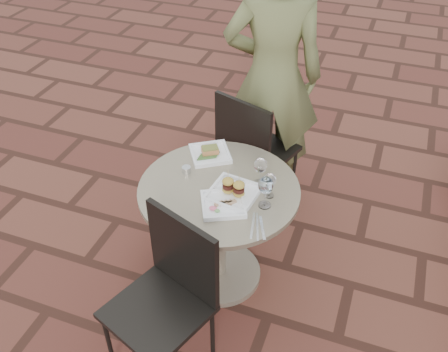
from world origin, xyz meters
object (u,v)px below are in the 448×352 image
(chair_far, at_px, (251,145))
(diner, at_px, (273,78))
(cafe_table, at_px, (219,220))
(plate_sliders, at_px, (233,191))
(plate_salmon, at_px, (210,153))
(chair_near, at_px, (170,287))
(plate_tuna, at_px, (223,204))

(chair_far, height_order, diner, diner)
(cafe_table, relative_size, diner, 0.49)
(chair_far, xyz_separation_m, plate_sliders, (0.13, -0.74, 0.21))
(cafe_table, xyz_separation_m, plate_salmon, (-0.16, 0.26, 0.26))
(plate_salmon, relative_size, plate_sliders, 1.11)
(cafe_table, xyz_separation_m, plate_sliders, (0.10, -0.03, 0.28))
(chair_near, height_order, plate_sliders, chair_near)
(diner, bearing_deg, plate_tuna, 76.79)
(cafe_table, relative_size, plate_salmon, 2.90)
(cafe_table, xyz_separation_m, diner, (0.02, 0.98, 0.44))
(diner, bearing_deg, chair_near, 71.96)
(plate_salmon, height_order, plate_sliders, plate_sliders)
(diner, bearing_deg, cafe_table, 72.86)
(chair_far, xyz_separation_m, plate_salmon, (-0.12, -0.44, 0.20))
(diner, relative_size, plate_sliders, 6.64)
(plate_salmon, distance_m, plate_sliders, 0.39)
(chair_near, bearing_deg, diner, 108.66)
(cafe_table, height_order, plate_tuna, plate_tuna)
(diner, xyz_separation_m, plate_salmon, (-0.17, -0.72, -0.18))
(cafe_table, height_order, plate_salmon, plate_salmon)
(cafe_table, height_order, chair_far, chair_far)
(plate_salmon, bearing_deg, chair_near, -81.86)
(chair_far, bearing_deg, cafe_table, 111.80)
(chair_far, bearing_deg, diner, -80.34)
(plate_salmon, bearing_deg, cafe_table, -59.07)
(cafe_table, relative_size, chair_near, 0.97)
(chair_near, bearing_deg, plate_tuna, 97.14)
(chair_far, relative_size, diner, 0.50)
(plate_tuna, bearing_deg, plate_sliders, 77.76)
(plate_sliders, bearing_deg, cafe_table, 160.47)
(diner, height_order, plate_tuna, diner)
(cafe_table, height_order, plate_sliders, plate_sliders)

